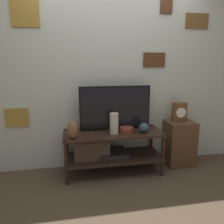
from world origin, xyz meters
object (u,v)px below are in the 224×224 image
object	(u,v)px
television	(115,108)
mantel_clock	(179,112)
vase_tall_ceramic	(114,123)
vase_round_glass	(144,128)
vase_wide_bowl	(126,130)
vase_urn_stoneware	(73,130)

from	to	relation	value
television	mantel_clock	xyz separation A→B (m)	(0.93, 0.00, -0.10)
television	vase_tall_ceramic	bearing A→B (deg)	-105.32
vase_round_glass	vase_wide_bowl	distance (m)	0.23
vase_wide_bowl	mantel_clock	size ratio (longest dim) A/B	0.67
vase_tall_ceramic	vase_round_glass	xyz separation A→B (m)	(0.39, -0.03, -0.07)
vase_round_glass	television	bearing A→B (deg)	149.94
television	vase_round_glass	bearing A→B (deg)	-30.06
television	mantel_clock	world-z (taller)	television
television	vase_wide_bowl	size ratio (longest dim) A/B	5.25
television	vase_urn_stoneware	size ratio (longest dim) A/B	4.26
vase_urn_stoneware	vase_wide_bowl	bearing A→B (deg)	9.37
television	vase_wide_bowl	xyz separation A→B (m)	(0.12, -0.15, -0.27)
vase_tall_ceramic	vase_wide_bowl	world-z (taller)	vase_tall_ceramic
vase_urn_stoneware	vase_round_glass	bearing A→B (deg)	3.87
vase_tall_ceramic	television	bearing A→B (deg)	74.68
vase_round_glass	mantel_clock	world-z (taller)	mantel_clock
television	vase_round_glass	xyz separation A→B (m)	(0.34, -0.20, -0.24)
television	vase_wide_bowl	world-z (taller)	television
vase_wide_bowl	mantel_clock	xyz separation A→B (m)	(0.81, 0.15, 0.18)
vase_wide_bowl	mantel_clock	distance (m)	0.84
vase_urn_stoneware	vase_wide_bowl	size ratio (longest dim) A/B	1.23
vase_urn_stoneware	television	bearing A→B (deg)	24.46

